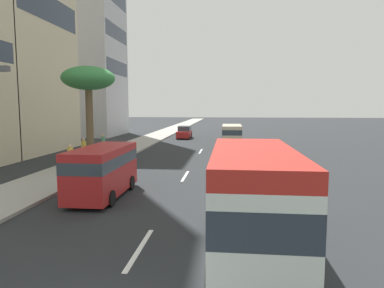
{
  "coord_description": "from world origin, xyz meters",
  "views": [
    {
      "loc": [
        -5.14,
        -2.67,
        4.36
      ],
      "look_at": [
        16.74,
        -0.35,
        1.94
      ],
      "focal_mm": 32.3,
      "sensor_mm": 36.0,
      "label": 1
    }
  ],
  "objects_px": {
    "van_fifth": "(232,135)",
    "palm_tree": "(88,81)",
    "van_second": "(103,168)",
    "car_third": "(231,134)",
    "pedestrian_near_lamp": "(103,143)",
    "minibus_lead": "(253,199)",
    "car_fourth": "(184,133)",
    "pedestrian_mid_block": "(84,148)",
    "pedestrian_by_tree": "(70,155)"
  },
  "relations": [
    {
      "from": "pedestrian_near_lamp",
      "to": "palm_tree",
      "type": "xyz_separation_m",
      "value": [
        -5.01,
        -0.88,
        5.1
      ]
    },
    {
      "from": "van_second",
      "to": "palm_tree",
      "type": "relative_size",
      "value": 0.74
    },
    {
      "from": "van_fifth",
      "to": "pedestrian_near_lamp",
      "type": "relative_size",
      "value": 3.03
    },
    {
      "from": "car_third",
      "to": "pedestrian_near_lamp",
      "type": "bearing_deg",
      "value": 142.08
    },
    {
      "from": "palm_tree",
      "to": "minibus_lead",
      "type": "bearing_deg",
      "value": -143.74
    },
    {
      "from": "car_fourth",
      "to": "palm_tree",
      "type": "xyz_separation_m",
      "value": [
        -21.79,
        4.28,
        5.42
      ]
    },
    {
      "from": "van_second",
      "to": "van_fifth",
      "type": "bearing_deg",
      "value": 162.75
    },
    {
      "from": "car_third",
      "to": "van_fifth",
      "type": "xyz_separation_m",
      "value": [
        -8.16,
        -0.06,
        0.62
      ]
    },
    {
      "from": "minibus_lead",
      "to": "pedestrian_by_tree",
      "type": "distance_m",
      "value": 17.06
    },
    {
      "from": "car_third",
      "to": "car_fourth",
      "type": "xyz_separation_m",
      "value": [
        2.11,
        6.26,
        0.04
      ]
    },
    {
      "from": "pedestrian_near_lamp",
      "to": "minibus_lead",
      "type": "bearing_deg",
      "value": -22.92
    },
    {
      "from": "pedestrian_mid_block",
      "to": "palm_tree",
      "type": "bearing_deg",
      "value": -101.32
    },
    {
      "from": "van_fifth",
      "to": "palm_tree",
      "type": "relative_size",
      "value": 0.73
    },
    {
      "from": "car_third",
      "to": "pedestrian_near_lamp",
      "type": "xyz_separation_m",
      "value": [
        -14.66,
        11.42,
        0.36
      ]
    },
    {
      "from": "van_second",
      "to": "minibus_lead",
      "type": "bearing_deg",
      "value": 47.77
    },
    {
      "from": "van_second",
      "to": "pedestrian_near_lamp",
      "type": "distance_m",
      "value": 14.82
    },
    {
      "from": "minibus_lead",
      "to": "van_second",
      "type": "height_order",
      "value": "minibus_lead"
    },
    {
      "from": "van_second",
      "to": "car_fourth",
      "type": "xyz_separation_m",
      "value": [
        30.67,
        -0.01,
        -0.6
      ]
    },
    {
      "from": "pedestrian_by_tree",
      "to": "car_third",
      "type": "bearing_deg",
      "value": 7.13
    },
    {
      "from": "pedestrian_near_lamp",
      "to": "palm_tree",
      "type": "bearing_deg",
      "value": -43.61
    },
    {
      "from": "minibus_lead",
      "to": "car_third",
      "type": "relative_size",
      "value": 1.39
    },
    {
      "from": "car_fourth",
      "to": "pedestrian_near_lamp",
      "type": "height_order",
      "value": "pedestrian_near_lamp"
    },
    {
      "from": "minibus_lead",
      "to": "pedestrian_by_tree",
      "type": "height_order",
      "value": "minibus_lead"
    },
    {
      "from": "van_fifth",
      "to": "palm_tree",
      "type": "height_order",
      "value": "palm_tree"
    },
    {
      "from": "minibus_lead",
      "to": "pedestrian_mid_block",
      "type": "bearing_deg",
      "value": 36.81
    },
    {
      "from": "van_second",
      "to": "pedestrian_mid_block",
      "type": "height_order",
      "value": "van_second"
    },
    {
      "from": "van_second",
      "to": "pedestrian_by_tree",
      "type": "relative_size",
      "value": 3.2
    },
    {
      "from": "van_second",
      "to": "palm_tree",
      "type": "bearing_deg",
      "value": -154.32
    },
    {
      "from": "pedestrian_near_lamp",
      "to": "pedestrian_mid_block",
      "type": "relative_size",
      "value": 0.99
    },
    {
      "from": "pedestrian_mid_block",
      "to": "palm_tree",
      "type": "xyz_separation_m",
      "value": [
        -0.96,
        -0.95,
        5.09
      ]
    },
    {
      "from": "car_third",
      "to": "car_fourth",
      "type": "relative_size",
      "value": 1.11
    },
    {
      "from": "pedestrian_by_tree",
      "to": "palm_tree",
      "type": "xyz_separation_m",
      "value": [
        2.34,
        -0.47,
        5.16
      ]
    },
    {
      "from": "minibus_lead",
      "to": "palm_tree",
      "type": "relative_size",
      "value": 0.9
    },
    {
      "from": "minibus_lead",
      "to": "pedestrian_near_lamp",
      "type": "xyz_separation_m",
      "value": [
        19.98,
        11.86,
        -0.62
      ]
    },
    {
      "from": "pedestrian_mid_block",
      "to": "pedestrian_by_tree",
      "type": "bearing_deg",
      "value": -137.62
    },
    {
      "from": "car_third",
      "to": "van_fifth",
      "type": "relative_size",
      "value": 0.89
    },
    {
      "from": "car_third",
      "to": "van_fifth",
      "type": "distance_m",
      "value": 8.18
    },
    {
      "from": "minibus_lead",
      "to": "car_fourth",
      "type": "height_order",
      "value": "minibus_lead"
    },
    {
      "from": "pedestrian_mid_block",
      "to": "pedestrian_near_lamp",
      "type": "bearing_deg",
      "value": 33.37
    },
    {
      "from": "minibus_lead",
      "to": "car_third",
      "type": "xyz_separation_m",
      "value": [
        34.64,
        0.44,
        -0.98
      ]
    },
    {
      "from": "car_third",
      "to": "pedestrian_mid_block",
      "type": "xyz_separation_m",
      "value": [
        -18.71,
        11.48,
        0.37
      ]
    },
    {
      "from": "car_fourth",
      "to": "pedestrian_by_tree",
      "type": "height_order",
      "value": "pedestrian_by_tree"
    },
    {
      "from": "van_second",
      "to": "car_third",
      "type": "height_order",
      "value": "van_second"
    },
    {
      "from": "minibus_lead",
      "to": "car_fourth",
      "type": "bearing_deg",
      "value": 10.32
    },
    {
      "from": "pedestrian_near_lamp",
      "to": "pedestrian_mid_block",
      "type": "xyz_separation_m",
      "value": [
        -4.05,
        0.06,
        0.02
      ]
    },
    {
      "from": "pedestrian_mid_block",
      "to": "pedestrian_by_tree",
      "type": "distance_m",
      "value": 3.33
    },
    {
      "from": "van_second",
      "to": "pedestrian_by_tree",
      "type": "distance_m",
      "value": 8.08
    },
    {
      "from": "car_fourth",
      "to": "pedestrian_by_tree",
      "type": "distance_m",
      "value": 24.59
    },
    {
      "from": "van_fifth",
      "to": "car_fourth",
      "type": "bearing_deg",
      "value": 31.6
    },
    {
      "from": "pedestrian_by_tree",
      "to": "minibus_lead",
      "type": "bearing_deg",
      "value": -104.09
    }
  ]
}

